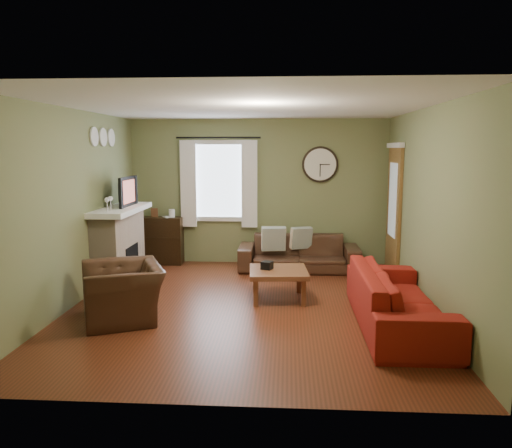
# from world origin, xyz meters

# --- Properties ---
(floor) EXTENTS (4.60, 5.20, 0.00)m
(floor) POSITION_xyz_m (0.00, 0.00, 0.00)
(floor) COLOR #552514
(floor) RESTS_ON ground
(ceiling) EXTENTS (4.60, 5.20, 0.00)m
(ceiling) POSITION_xyz_m (0.00, 0.00, 2.60)
(ceiling) COLOR white
(ceiling) RESTS_ON ground
(wall_left) EXTENTS (0.00, 5.20, 2.60)m
(wall_left) POSITION_xyz_m (-2.30, 0.00, 1.30)
(wall_left) COLOR olive
(wall_left) RESTS_ON ground
(wall_right) EXTENTS (0.00, 5.20, 2.60)m
(wall_right) POSITION_xyz_m (2.30, 0.00, 1.30)
(wall_right) COLOR olive
(wall_right) RESTS_ON ground
(wall_back) EXTENTS (4.60, 0.00, 2.60)m
(wall_back) POSITION_xyz_m (0.00, 2.60, 1.30)
(wall_back) COLOR olive
(wall_back) RESTS_ON ground
(wall_front) EXTENTS (4.60, 0.00, 2.60)m
(wall_front) POSITION_xyz_m (0.00, -2.60, 1.30)
(wall_front) COLOR olive
(wall_front) RESTS_ON ground
(fireplace) EXTENTS (0.40, 1.40, 1.10)m
(fireplace) POSITION_xyz_m (-2.10, 1.15, 0.55)
(fireplace) COLOR #C3A78C
(fireplace) RESTS_ON floor
(firebox) EXTENTS (0.04, 0.60, 0.55)m
(firebox) POSITION_xyz_m (-1.91, 1.15, 0.30)
(firebox) COLOR black
(firebox) RESTS_ON fireplace
(mantel) EXTENTS (0.58, 1.60, 0.08)m
(mantel) POSITION_xyz_m (-2.07, 1.15, 1.14)
(mantel) COLOR white
(mantel) RESTS_ON fireplace
(tv) EXTENTS (0.08, 0.60, 0.35)m
(tv) POSITION_xyz_m (-2.05, 1.30, 1.35)
(tv) COLOR black
(tv) RESTS_ON mantel
(tv_screen) EXTENTS (0.02, 0.62, 0.36)m
(tv_screen) POSITION_xyz_m (-1.97, 1.30, 1.41)
(tv_screen) COLOR #994C3F
(tv_screen) RESTS_ON mantel
(medallion_left) EXTENTS (0.28, 0.28, 0.03)m
(medallion_left) POSITION_xyz_m (-2.28, 0.80, 2.25)
(medallion_left) COLOR white
(medallion_left) RESTS_ON wall_left
(medallion_mid) EXTENTS (0.28, 0.28, 0.03)m
(medallion_mid) POSITION_xyz_m (-2.28, 1.15, 2.25)
(medallion_mid) COLOR white
(medallion_mid) RESTS_ON wall_left
(medallion_right) EXTENTS (0.28, 0.28, 0.03)m
(medallion_right) POSITION_xyz_m (-2.28, 1.50, 2.25)
(medallion_right) COLOR white
(medallion_right) RESTS_ON wall_left
(window_pane) EXTENTS (1.00, 0.02, 1.30)m
(window_pane) POSITION_xyz_m (-0.70, 2.58, 1.50)
(window_pane) COLOR silver
(window_pane) RESTS_ON wall_back
(curtain_rod) EXTENTS (0.03, 0.03, 1.50)m
(curtain_rod) POSITION_xyz_m (-0.70, 2.48, 2.27)
(curtain_rod) COLOR black
(curtain_rod) RESTS_ON wall_back
(curtain_left) EXTENTS (0.28, 0.04, 1.55)m
(curtain_left) POSITION_xyz_m (-1.25, 2.48, 1.45)
(curtain_left) COLOR white
(curtain_left) RESTS_ON wall_back
(curtain_right) EXTENTS (0.28, 0.04, 1.55)m
(curtain_right) POSITION_xyz_m (-0.15, 2.48, 1.45)
(curtain_right) COLOR white
(curtain_right) RESTS_ON wall_back
(wall_clock) EXTENTS (0.64, 0.06, 0.64)m
(wall_clock) POSITION_xyz_m (1.10, 2.55, 1.80)
(wall_clock) COLOR white
(wall_clock) RESTS_ON wall_back
(door) EXTENTS (0.05, 0.90, 2.10)m
(door) POSITION_xyz_m (2.27, 1.85, 1.05)
(door) COLOR brown
(door) RESTS_ON floor
(bookshelf) EXTENTS (0.72, 0.31, 0.86)m
(bookshelf) POSITION_xyz_m (-1.72, 2.39, 0.43)
(bookshelf) COLOR black
(bookshelf) RESTS_ON floor
(book) EXTENTS (0.23, 0.25, 0.02)m
(book) POSITION_xyz_m (-1.67, 2.31, 0.96)
(book) COLOR brown
(book) RESTS_ON bookshelf
(sofa_brown) EXTENTS (2.05, 0.80, 0.60)m
(sofa_brown) POSITION_xyz_m (0.73, 2.06, 0.30)
(sofa_brown) COLOR #392216
(sofa_brown) RESTS_ON floor
(pillow_left) EXTENTS (0.42, 0.18, 0.41)m
(pillow_left) POSITION_xyz_m (0.30, 2.03, 0.55)
(pillow_left) COLOR gray
(pillow_left) RESTS_ON sofa_brown
(pillow_right) EXTENTS (0.38, 0.24, 0.37)m
(pillow_right) POSITION_xyz_m (0.77, 2.14, 0.55)
(pillow_right) COLOR gray
(pillow_right) RESTS_ON sofa_brown
(sofa_red) EXTENTS (0.90, 2.31, 0.67)m
(sofa_red) POSITION_xyz_m (1.83, -0.63, 0.34)
(sofa_red) COLOR maroon
(sofa_red) RESTS_ON floor
(armchair) EXTENTS (1.25, 1.32, 0.68)m
(armchair) POSITION_xyz_m (-1.47, -0.58, 0.34)
(armchair) COLOR #392216
(armchair) RESTS_ON floor
(coffee_table) EXTENTS (0.85, 0.85, 0.42)m
(coffee_table) POSITION_xyz_m (0.41, 0.35, 0.21)
(coffee_table) COLOR brown
(coffee_table) RESTS_ON floor
(tissue_box) EXTENTS (0.18, 0.18, 0.11)m
(tissue_box) POSITION_xyz_m (0.26, 0.38, 0.40)
(tissue_box) COLOR black
(tissue_box) RESTS_ON coffee_table
(wine_glass_a) EXTENTS (0.07, 0.07, 0.20)m
(wine_glass_a) POSITION_xyz_m (-2.05, 0.58, 1.28)
(wine_glass_a) COLOR white
(wine_glass_a) RESTS_ON mantel
(wine_glass_b) EXTENTS (0.07, 0.07, 0.21)m
(wine_glass_b) POSITION_xyz_m (-2.05, 0.72, 1.28)
(wine_glass_b) COLOR white
(wine_glass_b) RESTS_ON mantel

